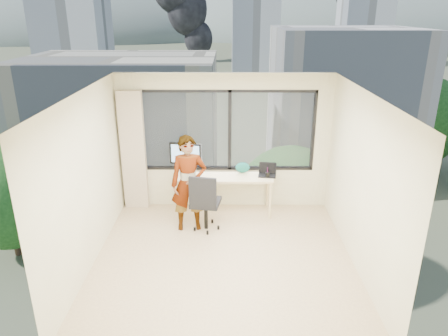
{
  "coord_description": "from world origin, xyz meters",
  "views": [
    {
      "loc": [
        0.05,
        -5.58,
        3.65
      ],
      "look_at": [
        0.0,
        1.0,
        1.15
      ],
      "focal_mm": 33.45,
      "sensor_mm": 36.0,
      "label": 1
    }
  ],
  "objects_px": {
    "monitor": "(186,158)",
    "handbag": "(243,167)",
    "game_console": "(188,169)",
    "laptop": "(267,171)",
    "chair": "(206,201)",
    "desk": "(224,194)",
    "person": "(189,184)"
  },
  "relations": [
    {
      "from": "chair",
      "to": "monitor",
      "type": "xyz_separation_m",
      "value": [
        -0.41,
        0.77,
        0.51
      ]
    },
    {
      "from": "monitor",
      "to": "handbag",
      "type": "xyz_separation_m",
      "value": [
        1.07,
        0.05,
        -0.2
      ]
    },
    {
      "from": "laptop",
      "to": "handbag",
      "type": "height_order",
      "value": "laptop"
    },
    {
      "from": "desk",
      "to": "laptop",
      "type": "distance_m",
      "value": 0.93
    },
    {
      "from": "monitor",
      "to": "person",
      "type": "bearing_deg",
      "value": -69.3
    },
    {
      "from": "handbag",
      "to": "desk",
      "type": "bearing_deg",
      "value": -155.2
    },
    {
      "from": "desk",
      "to": "game_console",
      "type": "height_order",
      "value": "game_console"
    },
    {
      "from": "desk",
      "to": "handbag",
      "type": "distance_m",
      "value": 0.61
    },
    {
      "from": "handbag",
      "to": "chair",
      "type": "bearing_deg",
      "value": -128.61
    },
    {
      "from": "person",
      "to": "desk",
      "type": "bearing_deg",
      "value": 38.42
    },
    {
      "from": "monitor",
      "to": "laptop",
      "type": "relative_size",
      "value": 1.76
    },
    {
      "from": "chair",
      "to": "monitor",
      "type": "distance_m",
      "value": 1.01
    },
    {
      "from": "desk",
      "to": "game_console",
      "type": "relative_size",
      "value": 5.99
    },
    {
      "from": "chair",
      "to": "laptop",
      "type": "relative_size",
      "value": 3.15
    },
    {
      "from": "person",
      "to": "monitor",
      "type": "distance_m",
      "value": 0.78
    },
    {
      "from": "desk",
      "to": "handbag",
      "type": "relative_size",
      "value": 6.8
    },
    {
      "from": "chair",
      "to": "game_console",
      "type": "bearing_deg",
      "value": 122.28
    },
    {
      "from": "chair",
      "to": "laptop",
      "type": "distance_m",
      "value": 1.33
    },
    {
      "from": "desk",
      "to": "laptop",
      "type": "height_order",
      "value": "laptop"
    },
    {
      "from": "laptop",
      "to": "handbag",
      "type": "distance_m",
      "value": 0.49
    },
    {
      "from": "monitor",
      "to": "game_console",
      "type": "relative_size",
      "value": 2.01
    },
    {
      "from": "handbag",
      "to": "game_console",
      "type": "bearing_deg",
      "value": 176.28
    },
    {
      "from": "handbag",
      "to": "person",
      "type": "bearing_deg",
      "value": -139.94
    },
    {
      "from": "laptop",
      "to": "handbag",
      "type": "bearing_deg",
      "value": 167.7
    },
    {
      "from": "person",
      "to": "handbag",
      "type": "distance_m",
      "value": 1.24
    },
    {
      "from": "desk",
      "to": "handbag",
      "type": "height_order",
      "value": "handbag"
    },
    {
      "from": "game_console",
      "to": "desk",
      "type": "bearing_deg",
      "value": -15.2
    },
    {
      "from": "chair",
      "to": "handbag",
      "type": "relative_size",
      "value": 4.1
    },
    {
      "from": "game_console",
      "to": "handbag",
      "type": "distance_m",
      "value": 1.05
    },
    {
      "from": "chair",
      "to": "monitor",
      "type": "height_order",
      "value": "monitor"
    },
    {
      "from": "laptop",
      "to": "chair",
      "type": "bearing_deg",
      "value": -141.16
    },
    {
      "from": "monitor",
      "to": "handbag",
      "type": "distance_m",
      "value": 1.09
    }
  ]
}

